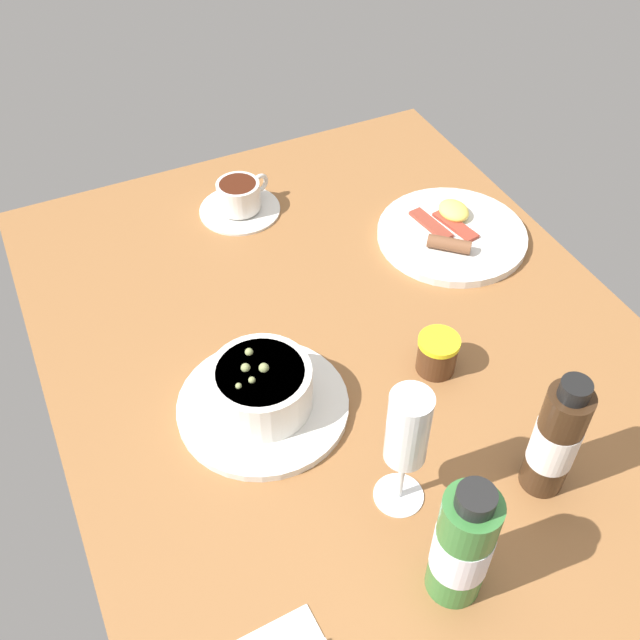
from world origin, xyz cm
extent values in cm
cube|color=brown|center=(0.00, 0.00, -1.50)|extent=(110.00, 84.00, 3.00)
cylinder|color=silver|center=(4.25, -15.72, 0.60)|extent=(22.97, 22.97, 1.20)
cylinder|color=silver|center=(4.25, -15.72, 4.44)|extent=(13.33, 13.33, 6.47)
cylinder|color=beige|center=(4.25, -15.72, 6.87)|extent=(11.47, 11.47, 1.60)
sphere|color=#838C54|center=(5.26, -17.21, 7.77)|extent=(0.91, 0.91, 0.91)
sphere|color=#838C54|center=(5.44, -19.06, 7.77)|extent=(0.82, 0.82, 0.82)
sphere|color=#838C54|center=(3.03, -17.20, 7.77)|extent=(1.24, 1.24, 1.24)
sphere|color=#838C54|center=(0.71, -15.82, 7.77)|extent=(1.10, 1.10, 1.10)
sphere|color=#838C54|center=(4.05, -15.10, 7.77)|extent=(1.35, 1.35, 1.35)
cylinder|color=silver|center=(-37.71, -3.11, 0.45)|extent=(14.11, 14.11, 0.90)
cylinder|color=silver|center=(-37.71, -3.11, 3.32)|extent=(7.46, 7.46, 4.84)
cylinder|color=#421A0D|center=(-37.71, -3.11, 5.24)|extent=(6.34, 6.34, 1.00)
torus|color=silver|center=(-39.16, 1.40, 3.56)|extent=(1.86, 3.67, 3.60)
cylinder|color=white|center=(23.60, -5.84, 0.20)|extent=(6.14, 6.14, 0.40)
cylinder|color=white|center=(23.60, -5.84, 4.59)|extent=(0.80, 0.80, 8.37)
cylinder|color=white|center=(23.60, -5.84, 13.91)|extent=(4.87, 4.87, 10.27)
cylinder|color=#E5EFD0|center=(23.60, -5.84, 12.37)|extent=(3.99, 3.99, 6.16)
cylinder|color=#472816|center=(7.88, 8.91, 2.51)|extent=(5.53, 5.53, 5.02)
cylinder|color=yellow|center=(7.88, 8.91, 5.42)|extent=(5.81, 5.81, 0.80)
cylinder|color=#337233|center=(35.73, -5.83, 8.33)|extent=(6.12, 6.12, 16.65)
cylinder|color=white|center=(35.73, -5.83, 7.99)|extent=(6.24, 6.24, 6.33)
cylinder|color=black|center=(35.73, -5.83, 17.63)|extent=(3.98, 3.98, 1.96)
cylinder|color=#382314|center=(29.14, 11.10, 8.32)|extent=(5.32, 5.32, 16.63)
cylinder|color=silver|center=(29.14, 11.10, 7.98)|extent=(5.43, 5.43, 6.32)
cylinder|color=black|center=(29.14, 11.10, 17.68)|extent=(3.46, 3.46, 2.10)
cylinder|color=silver|center=(-15.60, 26.40, 0.70)|extent=(24.94, 24.94, 1.40)
cube|color=#973828|center=(-16.49, 27.53, 1.70)|extent=(9.29, 4.02, 0.60)
cube|color=brown|center=(-18.48, 23.92, 1.70)|extent=(9.25, 3.66, 0.60)
cylinder|color=brown|center=(-11.86, 23.28, 2.60)|extent=(6.32, 6.68, 2.20)
ellipsoid|color=#F2D859|center=(-19.34, 28.89, 2.40)|extent=(6.00, 4.80, 2.40)
camera|label=1|loc=(62.59, -34.68, 79.29)|focal=41.54mm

